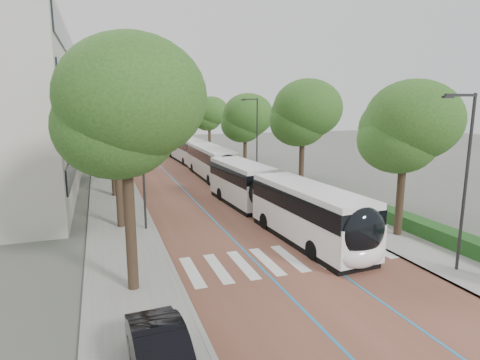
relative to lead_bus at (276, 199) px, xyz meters
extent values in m
plane|color=#51544C|center=(-2.00, -6.67, -1.63)|extent=(160.00, 160.00, 0.00)
cube|color=brown|center=(-2.00, 33.33, -1.62)|extent=(11.00, 140.00, 0.02)
cube|color=gray|center=(-9.50, 33.33, -1.57)|extent=(4.00, 140.00, 0.12)
cube|color=gray|center=(5.50, 33.33, -1.57)|extent=(4.00, 140.00, 0.12)
cube|color=gray|center=(-7.60, 33.33, -1.57)|extent=(0.20, 140.00, 0.14)
cube|color=gray|center=(3.60, 33.33, -1.57)|extent=(0.20, 140.00, 0.14)
cube|color=silver|center=(-6.80, -5.67, -1.60)|extent=(0.55, 3.60, 0.01)
cube|color=silver|center=(-5.55, -5.67, -1.60)|extent=(0.55, 3.60, 0.01)
cube|color=silver|center=(-4.30, -5.67, -1.60)|extent=(0.55, 3.60, 0.01)
cube|color=silver|center=(-3.05, -5.67, -1.60)|extent=(0.55, 3.60, 0.01)
cube|color=silver|center=(-1.80, -5.67, -1.60)|extent=(0.55, 3.60, 0.01)
cube|color=silver|center=(-0.55, -5.67, -1.60)|extent=(0.55, 3.60, 0.01)
cube|color=silver|center=(0.70, -5.67, -1.60)|extent=(0.55, 3.60, 0.01)
cube|color=silver|center=(1.95, -5.67, -1.60)|extent=(0.55, 3.60, 0.01)
cube|color=silver|center=(3.20, -5.67, -1.60)|extent=(0.55, 3.60, 0.01)
cube|color=teal|center=(-3.60, 33.33, -1.60)|extent=(0.12, 126.00, 0.01)
cube|color=teal|center=(-0.40, 33.33, -1.60)|extent=(0.12, 126.00, 0.01)
cube|color=black|center=(-12.45, 21.33, 1.37)|extent=(0.12, 38.00, 1.60)
cube|color=black|center=(-12.45, 21.33, 4.57)|extent=(0.12, 38.00, 1.60)
cube|color=black|center=(-12.45, 21.33, 7.77)|extent=(0.12, 38.00, 1.60)
cube|color=black|center=(-12.45, 21.33, 10.77)|extent=(0.12, 38.00, 1.60)
cube|color=#1A3F15|center=(7.10, -6.67, -1.11)|extent=(1.20, 14.00, 0.80)
cylinder|color=#29292B|center=(4.80, -9.67, 2.49)|extent=(0.14, 0.14, 8.00)
cube|color=#29292B|center=(4.00, -9.67, 6.39)|extent=(1.70, 0.12, 0.12)
cube|color=#29292B|center=(3.30, -9.67, 6.31)|extent=(0.50, 0.20, 0.10)
cylinder|color=#29292B|center=(4.80, 15.33, 2.49)|extent=(0.14, 0.14, 8.00)
cube|color=#29292B|center=(4.00, 15.33, 6.39)|extent=(1.70, 0.12, 0.12)
cube|color=#29292B|center=(3.30, 15.33, 6.31)|extent=(0.50, 0.20, 0.10)
cylinder|color=#29292B|center=(-8.10, 1.33, 2.49)|extent=(0.14, 0.14, 8.00)
cylinder|color=black|center=(-9.50, -6.67, 0.96)|extent=(0.44, 0.44, 5.18)
ellipsoid|color=#224D18|center=(-9.50, -6.67, 5.68)|extent=(5.69, 5.69, 4.84)
cylinder|color=black|center=(-9.50, 2.33, 0.98)|extent=(0.44, 0.44, 5.21)
ellipsoid|color=#224D18|center=(-9.50, 2.33, 5.71)|extent=(5.27, 5.27, 4.48)
cylinder|color=black|center=(-9.50, 11.33, 0.72)|extent=(0.44, 0.44, 4.71)
ellipsoid|color=#224D18|center=(-9.50, 11.33, 5.00)|extent=(5.64, 5.64, 4.79)
cylinder|color=black|center=(-9.50, 21.33, 0.64)|extent=(0.44, 0.44, 4.54)
ellipsoid|color=#224D18|center=(-9.50, 21.33, 4.77)|extent=(6.26, 6.26, 5.32)
cylinder|color=black|center=(-9.50, 33.33, 0.59)|extent=(0.44, 0.44, 4.43)
ellipsoid|color=#224D18|center=(-9.50, 33.33, 4.62)|extent=(5.91, 5.91, 5.02)
cylinder|color=black|center=(-9.50, 48.33, 0.71)|extent=(0.44, 0.44, 4.68)
ellipsoid|color=#224D18|center=(-9.50, 48.33, 4.97)|extent=(5.55, 5.55, 4.72)
cylinder|color=black|center=(5.70, -4.67, 0.56)|extent=(0.44, 0.44, 4.37)
ellipsoid|color=#224D18|center=(5.70, -4.67, 4.53)|extent=(5.28, 5.28, 4.49)
cylinder|color=black|center=(5.70, 7.33, 0.72)|extent=(0.44, 0.44, 4.70)
ellipsoid|color=#224D18|center=(5.70, 7.33, 5.00)|extent=(5.75, 5.75, 4.89)
cylinder|color=black|center=(5.70, 21.33, 0.39)|extent=(0.44, 0.44, 4.04)
ellipsoid|color=#224D18|center=(5.70, 21.33, 4.07)|extent=(5.87, 5.87, 4.99)
cylinder|color=black|center=(5.70, 37.33, 0.43)|extent=(0.44, 0.44, 4.12)
ellipsoid|color=#224D18|center=(5.70, 37.33, 4.17)|extent=(5.24, 5.24, 4.46)
cylinder|color=black|center=(-0.08, 1.30, 0.15)|extent=(2.35, 1.03, 2.30)
cube|color=white|center=(0.23, -3.82, -0.37)|extent=(3.05, 9.49, 1.82)
cube|color=black|center=(0.23, -3.82, 0.77)|extent=(3.08, 9.31, 0.97)
cube|color=white|center=(0.23, -3.82, 1.42)|extent=(2.99, 9.30, 0.31)
cube|color=black|center=(0.23, -3.82, -1.45)|extent=(2.97, 9.11, 0.35)
cube|color=white|center=(-0.33, 5.61, -0.37)|extent=(2.95, 7.87, 1.82)
cube|color=black|center=(-0.33, 5.61, 0.77)|extent=(2.98, 7.72, 0.97)
cube|color=white|center=(-0.33, 5.61, 1.42)|extent=(2.89, 7.72, 0.31)
cube|color=black|center=(-0.33, 5.61, -1.45)|extent=(2.88, 7.56, 0.35)
ellipsoid|color=black|center=(0.49, -8.35, 0.38)|extent=(2.41, 1.24, 2.28)
ellipsoid|color=white|center=(0.50, -8.40, -0.76)|extent=(2.40, 1.14, 1.14)
cylinder|color=black|center=(-0.77, -6.17, -1.13)|extent=(0.36, 1.02, 1.00)
cylinder|color=black|center=(1.49, -6.03, -1.13)|extent=(0.36, 1.02, 1.00)
cylinder|color=black|center=(-1.56, 7.21, -1.13)|extent=(0.36, 1.02, 1.00)
cylinder|color=black|center=(0.70, 7.34, -1.13)|extent=(0.36, 1.02, 1.00)
cylinder|color=black|center=(-1.08, -0.82, -1.13)|extent=(0.36, 1.02, 1.00)
cylinder|color=black|center=(1.17, -0.68, -1.13)|extent=(0.36, 1.02, 1.00)
cube|color=white|center=(0.34, 16.98, -0.37)|extent=(2.62, 12.02, 1.82)
cube|color=black|center=(0.34, 16.98, 0.77)|extent=(2.66, 11.79, 0.97)
cube|color=white|center=(0.34, 16.98, 1.42)|extent=(2.57, 11.78, 0.31)
cube|color=black|center=(0.34, 16.98, -1.45)|extent=(2.57, 11.54, 0.35)
ellipsoid|color=black|center=(0.28, 11.13, 0.38)|extent=(2.36, 1.12, 2.28)
ellipsoid|color=white|center=(0.28, 11.08, -0.76)|extent=(2.36, 1.02, 1.14)
cylinder|color=black|center=(-0.83, 13.39, -1.13)|extent=(0.31, 1.00, 1.00)
cylinder|color=black|center=(1.43, 13.37, -1.13)|extent=(0.31, 1.00, 1.00)
cylinder|color=black|center=(-0.75, 20.79, -1.13)|extent=(0.31, 1.00, 1.00)
cylinder|color=black|center=(1.51, 20.77, -1.13)|extent=(0.31, 1.00, 1.00)
cube|color=white|center=(0.33, 29.65, -0.37)|extent=(2.93, 12.08, 1.82)
cube|color=black|center=(0.33, 29.65, 0.77)|extent=(2.96, 11.84, 0.97)
cube|color=white|center=(0.33, 29.65, 1.42)|extent=(2.87, 11.84, 0.31)
cube|color=black|center=(0.33, 29.65, -1.45)|extent=(2.86, 11.60, 0.35)
ellipsoid|color=black|center=(0.54, 23.81, 0.38)|extent=(2.39, 1.18, 2.28)
ellipsoid|color=white|center=(0.54, 23.76, -0.76)|extent=(2.38, 1.08, 1.14)
cylinder|color=black|center=(-0.67, 26.01, -1.13)|extent=(0.34, 1.01, 1.00)
cylinder|color=black|center=(1.59, 26.10, -1.13)|extent=(0.34, 1.01, 1.00)
cylinder|color=black|center=(-0.93, 33.41, -1.13)|extent=(0.34, 1.01, 1.00)
cylinder|color=black|center=(1.32, 33.49, -1.13)|extent=(0.34, 1.01, 1.00)
cube|color=white|center=(0.49, 43.00, -0.37)|extent=(2.53, 12.01, 1.82)
cube|color=black|center=(0.49, 43.00, 0.77)|extent=(2.57, 11.77, 0.97)
cube|color=white|center=(0.49, 43.00, 1.42)|extent=(2.48, 11.77, 0.31)
cube|color=black|center=(0.49, 43.00, -1.45)|extent=(2.48, 11.53, 0.35)
ellipsoid|color=black|center=(0.50, 37.15, 0.38)|extent=(2.35, 1.11, 2.28)
ellipsoid|color=white|center=(0.50, 37.10, -0.76)|extent=(2.35, 1.01, 1.14)
cylinder|color=black|center=(-0.64, 39.40, -1.13)|extent=(0.30, 1.00, 1.00)
cylinder|color=black|center=(1.62, 39.41, -1.13)|extent=(0.30, 1.00, 1.00)
cylinder|color=black|center=(-0.66, 46.80, -1.13)|extent=(0.30, 1.00, 1.00)
cylinder|color=black|center=(1.60, 46.81, -1.13)|extent=(0.30, 1.00, 1.00)
imported|color=black|center=(-9.23, -12.69, -0.79)|extent=(1.73, 4.41, 1.43)
camera|label=1|loc=(-10.48, -22.79, 6.09)|focal=30.00mm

